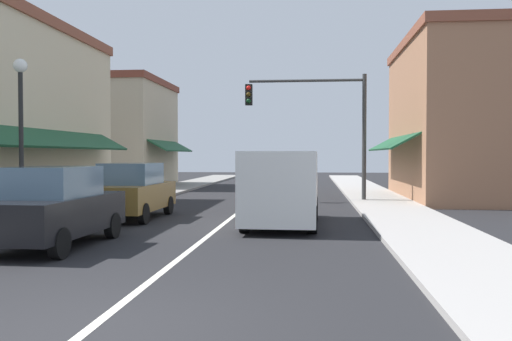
% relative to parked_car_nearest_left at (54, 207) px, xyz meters
% --- Properties ---
extents(ground_plane, '(80.00, 80.00, 0.00)m').
position_rel_parked_car_nearest_left_xyz_m(ground_plane, '(3.06, 12.45, -0.88)').
color(ground_plane, black).
extents(sidewalk_left, '(2.60, 56.00, 0.12)m').
position_rel_parked_car_nearest_left_xyz_m(sidewalk_left, '(-2.44, 12.45, -0.82)').
color(sidewalk_left, gray).
rests_on(sidewalk_left, ground).
extents(sidewalk_right, '(2.60, 56.00, 0.12)m').
position_rel_parked_car_nearest_left_xyz_m(sidewalk_right, '(8.56, 12.45, -0.82)').
color(sidewalk_right, '#A39E99').
rests_on(sidewalk_right, ground).
extents(lane_center_stripe, '(0.14, 52.00, 0.01)m').
position_rel_parked_car_nearest_left_xyz_m(lane_center_stripe, '(3.06, 12.45, -0.88)').
color(lane_center_stripe, silver).
rests_on(lane_center_stripe, ground).
extents(storefront_right_block, '(6.00, 10.20, 7.33)m').
position_rel_parked_car_nearest_left_xyz_m(storefront_right_block, '(12.20, 14.45, 2.79)').
color(storefront_right_block, '#9E6B4C').
rests_on(storefront_right_block, ground).
extents(storefront_far_left, '(7.10, 8.20, 6.77)m').
position_rel_parked_car_nearest_left_xyz_m(storefront_far_left, '(-6.63, 22.45, 2.51)').
color(storefront_far_left, '#BCAD8E').
rests_on(storefront_far_left, ground).
extents(parked_car_nearest_left, '(1.85, 4.14, 1.77)m').
position_rel_parked_car_nearest_left_xyz_m(parked_car_nearest_left, '(0.00, 0.00, 0.00)').
color(parked_car_nearest_left, black).
rests_on(parked_car_nearest_left, ground).
extents(parked_car_second_left, '(1.82, 4.12, 1.77)m').
position_rel_parked_car_nearest_left_xyz_m(parked_car_second_left, '(-0.03, 5.42, 0.00)').
color(parked_car_second_left, brown).
rests_on(parked_car_second_left, ground).
extents(van_in_lane, '(2.06, 5.21, 2.12)m').
position_rel_parked_car_nearest_left_xyz_m(van_in_lane, '(4.80, 4.25, 0.27)').
color(van_in_lane, silver).
rests_on(van_in_lane, ground).
extents(traffic_signal_mast_arm, '(5.18, 0.50, 5.47)m').
position_rel_parked_car_nearest_left_xyz_m(traffic_signal_mast_arm, '(6.04, 12.28, 2.88)').
color(traffic_signal_mast_arm, '#333333').
rests_on(traffic_signal_mast_arm, ground).
extents(street_lamp_left_near, '(0.36, 0.36, 4.55)m').
position_rel_parked_car_nearest_left_xyz_m(street_lamp_left_near, '(-1.98, 2.25, 2.21)').
color(street_lamp_left_near, black).
rests_on(street_lamp_left_near, ground).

